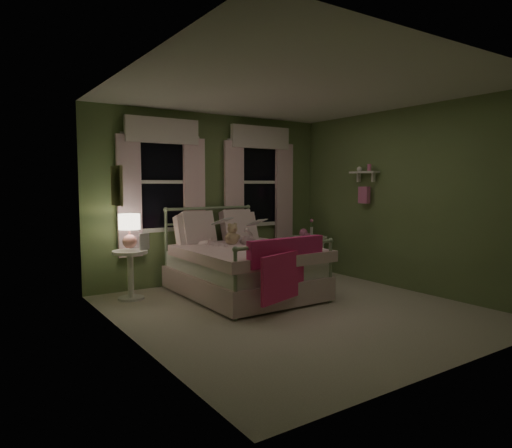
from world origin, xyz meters
TOP-DOWN VIEW (x-y plane):
  - room_shell at (0.00, 0.00)m, footprint 4.20×4.20m
  - bed at (-0.12, 1.03)m, footprint 1.58×2.04m
  - pink_throw at (-0.12, 0.00)m, footprint 1.10×0.39m
  - child_left at (-0.40, 1.45)m, footprint 0.32×0.23m
  - child_right at (0.16, 1.45)m, footprint 0.48×0.44m
  - book_left at (-0.40, 1.20)m, footprint 0.23×0.18m
  - book_right at (0.16, 1.20)m, footprint 0.21×0.15m
  - teddy_bear at (-0.12, 1.29)m, footprint 0.24×0.20m
  - nightstand_left at (-1.49, 1.61)m, footprint 0.46×0.46m
  - table_lamp at (-1.49, 1.61)m, footprint 0.28×0.28m
  - book_nightstand at (-1.39, 1.53)m, footprint 0.22×0.26m
  - nightstand_right at (1.55, 1.61)m, footprint 0.50×0.40m
  - pink_toy at (1.45, 1.61)m, footprint 0.14×0.19m
  - bud_vase at (1.67, 1.66)m, footprint 0.06×0.06m
  - window_left at (-0.85, 2.03)m, footprint 1.34×0.13m
  - window_right at (0.85, 2.03)m, footprint 1.34×0.13m
  - wall_shelf at (1.90, 0.70)m, footprint 0.15×0.50m
  - framed_picture at (-1.95, 0.60)m, footprint 0.03×0.32m

SIDE VIEW (x-z plane):
  - bed at x=-0.12m, z-range -0.21..0.98m
  - nightstand_left at x=-1.49m, z-range 0.09..0.74m
  - nightstand_right at x=1.55m, z-range 0.23..0.87m
  - pink_throw at x=-0.12m, z-range 0.26..0.96m
  - book_nightstand at x=-1.39m, z-range 0.65..0.67m
  - pink_toy at x=1.45m, z-range 0.64..0.78m
  - bud_vase at x=1.67m, z-range 0.65..0.93m
  - teddy_bear at x=-0.12m, z-range 0.63..0.95m
  - book_right at x=0.16m, z-range 0.79..1.05m
  - table_lamp at x=-1.49m, z-range 0.73..1.18m
  - book_left at x=-0.40m, z-range 0.83..1.09m
  - child_right at x=0.16m, z-range 0.57..1.37m
  - child_left at x=-0.40m, z-range 0.57..1.38m
  - room_shell at x=0.00m, z-range -0.80..3.40m
  - framed_picture at x=-1.95m, z-range 1.29..1.71m
  - wall_shelf at x=1.90m, z-range 1.22..1.82m
  - window_left at x=-0.85m, z-range 0.64..2.60m
  - window_right at x=0.85m, z-range 0.64..2.60m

